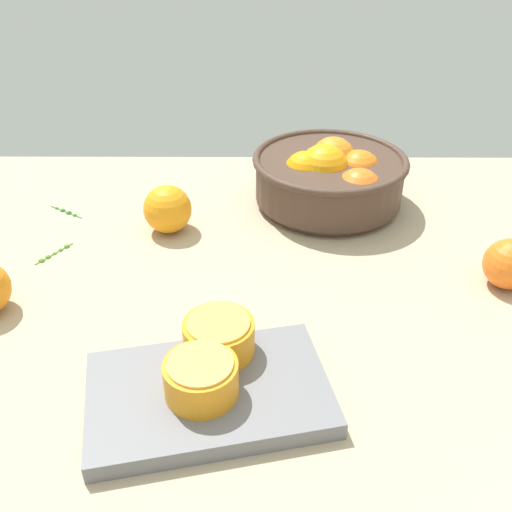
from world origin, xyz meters
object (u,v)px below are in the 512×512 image
object	(u,v)px
orange_half_0	(201,378)
loose_orange_0	(509,264)
orange_half_1	(219,337)
fruit_bowl	(331,177)
cutting_board	(209,394)
loose_orange_4	(168,209)

from	to	relation	value
orange_half_0	loose_orange_0	distance (cm)	45.27
orange_half_1	fruit_bowl	bearing A→B (deg)	67.31
cutting_board	loose_orange_0	size ratio (longest dim) A/B	3.67
loose_orange_0	loose_orange_4	world-z (taller)	loose_orange_4
orange_half_0	fruit_bowl	bearing A→B (deg)	68.63
fruit_bowl	loose_orange_4	xyz separation A→B (cm)	(-26.10, -8.74, -1.44)
orange_half_0	loose_orange_4	xyz separation A→B (cm)	(-8.34, 36.64, -0.48)
cutting_board	loose_orange_0	distance (cm)	44.41
cutting_board	orange_half_0	xyz separation A→B (cm)	(-0.60, -0.82, 3.16)
orange_half_0	orange_half_1	world-z (taller)	same
loose_orange_0	orange_half_1	bearing A→B (deg)	-157.45
fruit_bowl	loose_orange_4	distance (cm)	27.57
orange_half_1	loose_orange_4	bearing A→B (deg)	107.89
fruit_bowl	orange_half_1	world-z (taller)	fruit_bowl
orange_half_1	orange_half_0	bearing A→B (deg)	-102.77
fruit_bowl	loose_orange_0	xyz separation A→B (cm)	(21.72, -23.24, -1.74)
cutting_board	orange_half_1	distance (cm)	6.42
cutting_board	orange_half_1	xyz separation A→B (cm)	(0.84, 5.53, 3.16)
orange_half_0	orange_half_1	size ratio (longest dim) A/B	0.97
cutting_board	loose_orange_0	world-z (taller)	loose_orange_0
fruit_bowl	orange_half_0	size ratio (longest dim) A/B	3.33
loose_orange_4	cutting_board	bearing A→B (deg)	-75.98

